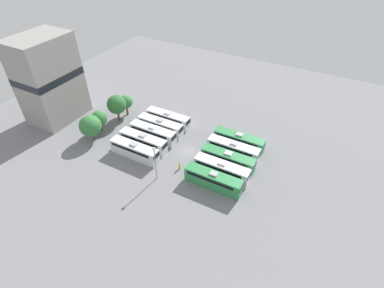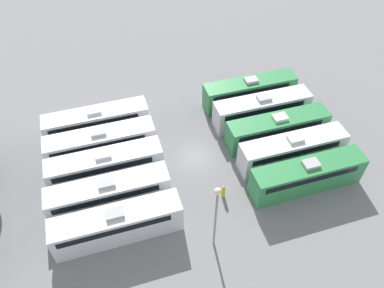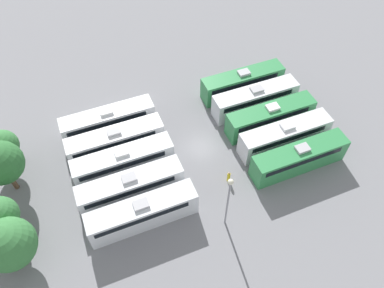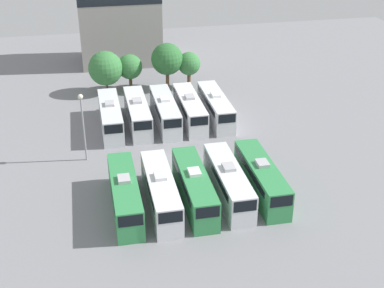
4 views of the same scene
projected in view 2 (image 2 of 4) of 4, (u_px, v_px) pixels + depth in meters
name	position (u px, v px, depth m)	size (l,w,h in m)	color
ground_plane	(196.00, 157.00, 42.34)	(115.42, 115.42, 0.00)	gray
bus_0	(307.00, 175.00, 38.19)	(2.63, 11.92, 3.73)	#338C4C
bus_1	(292.00, 150.00, 40.62)	(2.63, 11.92, 3.73)	silver
bus_2	(277.00, 128.00, 42.92)	(2.63, 11.92, 3.73)	#338C4C
bus_3	(262.00, 109.00, 45.30)	(2.63, 11.92, 3.73)	silver
bus_4	(249.00, 91.00, 47.70)	(2.63, 11.92, 3.73)	#338C4C
bus_5	(117.00, 224.00, 34.21)	(2.63, 11.92, 3.73)	silver
bus_6	(109.00, 193.00, 36.56)	(2.63, 11.92, 3.73)	silver
bus_7	(105.00, 165.00, 39.05)	(2.63, 11.92, 3.73)	silver
bus_8	(101.00, 143.00, 41.29)	(2.63, 11.92, 3.73)	white
bus_9	(96.00, 122.00, 43.68)	(2.63, 11.92, 3.73)	silver
worker_person	(223.00, 192.00, 38.05)	(0.36, 0.36, 1.68)	gold
light_pole	(216.00, 209.00, 30.82)	(0.60, 0.60, 8.38)	gray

